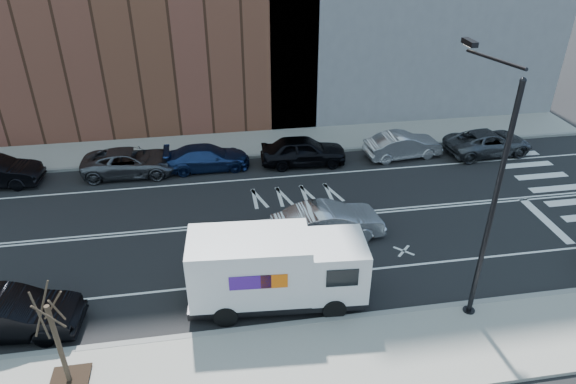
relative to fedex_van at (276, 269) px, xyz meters
name	(u,v)px	position (x,y,z in m)	size (l,w,h in m)	color
ground	(260,222)	(-0.01, 5.60, -1.59)	(120.00, 120.00, 0.00)	black
sidewalk_near	(289,365)	(-0.01, -3.20, -1.51)	(44.00, 3.60, 0.15)	gray
sidewalk_far	(244,144)	(-0.01, 14.40, -1.51)	(44.00, 3.60, 0.15)	gray
curb_near	(281,326)	(-0.01, -1.40, -1.50)	(44.00, 0.25, 0.17)	gray
curb_far	(246,157)	(-0.01, 12.60, -1.50)	(44.00, 0.25, 0.17)	gray
crosswalk	(565,195)	(15.99, 5.60, -1.58)	(3.00, 14.00, 0.01)	white
road_markings	(260,222)	(-0.01, 5.60, -1.58)	(40.00, 8.60, 0.01)	white
streetlight	(488,189)	(6.99, -1.31, 3.49)	(0.44, 4.02, 9.34)	black
street_tree	(61,353)	(-7.01, -2.80, -0.13)	(1.20, 1.20, 3.75)	black
fedex_van	(276,269)	(0.00, 0.00, 0.00)	(6.75, 2.73, 3.02)	black
far_parked_c	(131,162)	(-6.50, 11.65, -0.86)	(2.40, 5.20, 1.44)	#515359
far_parked_d	(207,157)	(-2.29, 11.62, -0.90)	(1.93, 4.75, 1.38)	navy
far_parked_e	(303,151)	(3.19, 11.33, -0.75)	(1.96, 4.88, 1.66)	black
far_parked_f	(403,145)	(9.17, 11.27, -0.84)	(1.58, 4.54, 1.50)	#ABAAAF
far_parked_g	(488,142)	(14.39, 10.92, -0.87)	(2.38, 5.17, 1.44)	#45474C
driving_sedan	(328,223)	(2.90, 3.80, -0.76)	(1.75, 5.01, 1.65)	silver
near_parked_rear_a	(6,315)	(-9.54, -0.07, -0.76)	(1.75, 5.02, 1.65)	black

